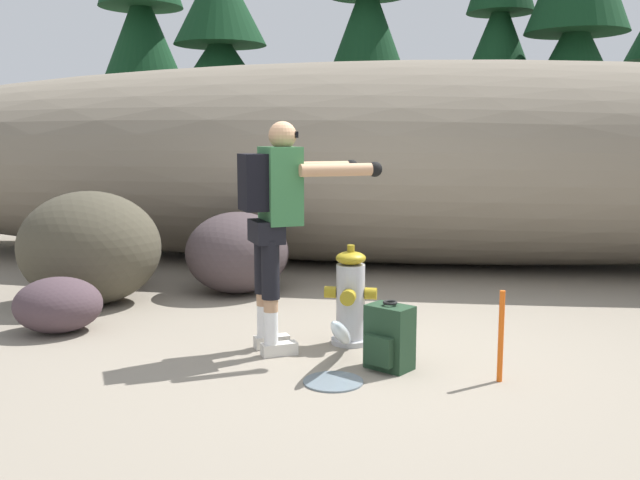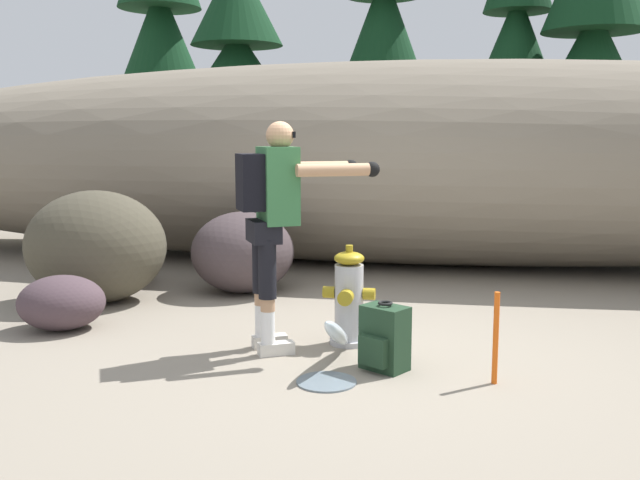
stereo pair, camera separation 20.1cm
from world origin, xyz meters
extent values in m
cube|color=gray|center=(0.00, 0.00, -0.02)|extent=(56.00, 56.00, 0.04)
ellipsoid|color=#756B5B|center=(0.00, 3.79, 1.24)|extent=(17.60, 3.20, 2.48)
cylinder|color=#B2B2B7|center=(0.04, 0.12, 0.02)|extent=(0.29, 0.29, 0.04)
cylinder|color=#B2B2B7|center=(0.04, 0.12, 0.33)|extent=(0.22, 0.22, 0.57)
ellipsoid|color=#9E8419|center=(0.04, 0.12, 0.66)|extent=(0.23, 0.23, 0.10)
cylinder|color=#9E8419|center=(0.04, 0.12, 0.74)|extent=(0.06, 0.06, 0.05)
cylinder|color=#9E8419|center=(-0.11, 0.12, 0.40)|extent=(0.09, 0.09, 0.09)
cylinder|color=#9E8419|center=(0.19, 0.12, 0.40)|extent=(0.09, 0.09, 0.09)
cylinder|color=#9E8419|center=(0.04, -0.03, 0.40)|extent=(0.11, 0.09, 0.11)
ellipsoid|color=silver|center=(0.04, -0.40, 0.23)|extent=(0.10, 0.77, 0.43)
cylinder|color=slate|center=(0.04, -0.76, 0.01)|extent=(0.39, 0.39, 0.01)
cube|color=beige|center=(-0.53, -0.08, 0.04)|extent=(0.28, 0.21, 0.09)
cylinder|color=white|center=(-0.58, -0.11, 0.21)|extent=(0.10, 0.10, 0.24)
cylinder|color=tan|center=(-0.58, -0.11, 0.38)|extent=(0.10, 0.10, 0.09)
cylinder|color=black|center=(-0.58, -0.11, 0.63)|extent=(0.13, 0.13, 0.42)
cube|color=beige|center=(-0.43, -0.26, 0.04)|extent=(0.28, 0.21, 0.09)
cylinder|color=white|center=(-0.48, -0.29, 0.21)|extent=(0.10, 0.10, 0.24)
cylinder|color=tan|center=(-0.48, -0.29, 0.38)|extent=(0.10, 0.10, 0.09)
cylinder|color=black|center=(-0.48, -0.29, 0.63)|extent=(0.13, 0.13, 0.42)
cube|color=black|center=(-0.53, -0.20, 0.90)|extent=(0.33, 0.38, 0.16)
cube|color=#336B3D|center=(-0.44, -0.15, 1.22)|extent=(0.39, 0.43, 0.55)
cube|color=black|center=(-0.61, -0.24, 1.25)|extent=(0.28, 0.32, 0.40)
sphere|color=tan|center=(-0.42, -0.14, 1.58)|extent=(0.20, 0.20, 0.20)
cube|color=black|center=(-0.35, -0.09, 1.58)|extent=(0.09, 0.14, 0.04)
cylinder|color=tan|center=(-0.23, 0.23, 1.34)|extent=(0.55, 0.36, 0.09)
sphere|color=black|center=(0.01, 0.36, 1.34)|extent=(0.11, 0.11, 0.11)
cylinder|color=tan|center=(-0.01, -0.16, 1.34)|extent=(0.55, 0.36, 0.09)
sphere|color=black|center=(0.23, -0.02, 1.34)|extent=(0.11, 0.11, 0.11)
cube|color=#1E3823|center=(0.38, -0.42, 0.22)|extent=(0.36, 0.32, 0.44)
cube|color=#1E3823|center=(0.31, -0.53, 0.15)|extent=(0.21, 0.16, 0.20)
torus|color=black|center=(0.38, -0.42, 0.46)|extent=(0.10, 0.10, 0.02)
cube|color=black|center=(0.50, -0.36, 0.22)|extent=(0.06, 0.05, 0.37)
cube|color=black|center=(0.36, -0.28, 0.22)|extent=(0.06, 0.05, 0.37)
ellipsoid|color=#3F3436|center=(-1.31, 1.70, 0.41)|extent=(1.44, 1.43, 0.82)
ellipsoid|color=#454032|center=(-2.53, 0.99, 0.54)|extent=(1.56, 1.39, 1.07)
ellipsoid|color=#453633|center=(-2.84, 1.73, 0.27)|extent=(1.09, 0.97, 0.54)
ellipsoid|color=#45353B|center=(-2.33, 0.04, 0.22)|extent=(0.87, 0.81, 0.45)
cylinder|color=#47331E|center=(-5.92, 10.23, 0.72)|extent=(0.34, 0.34, 1.44)
cone|color=#0F3319|center=(-5.92, 10.23, 3.21)|extent=(2.86, 2.86, 3.54)
cylinder|color=#47331E|center=(-3.75, 9.06, 0.80)|extent=(0.35, 0.35, 1.59)
cone|color=#0F3319|center=(-3.75, 9.06, 2.67)|extent=(2.88, 2.88, 2.16)
cylinder|color=#47331E|center=(-0.80, 9.36, 0.81)|extent=(0.29, 0.29, 1.62)
cone|color=#0F3319|center=(-0.80, 9.36, 3.23)|extent=(2.41, 2.41, 3.21)
cylinder|color=#47331E|center=(1.72, 8.76, 0.89)|extent=(0.23, 0.23, 1.78)
cone|color=#0F3319|center=(1.72, 8.76, 3.00)|extent=(1.92, 1.92, 2.45)
cylinder|color=#47331E|center=(2.96, 8.08, 0.50)|extent=(0.33, 0.33, 1.01)
cone|color=#0F3319|center=(2.96, 8.08, 2.41)|extent=(2.73, 2.73, 2.79)
cylinder|color=#E55914|center=(1.10, -0.56, 0.30)|extent=(0.04, 0.04, 0.60)
camera|label=1|loc=(0.68, -5.09, 1.57)|focal=39.70mm
camera|label=2|loc=(0.88, -5.05, 1.57)|focal=39.70mm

